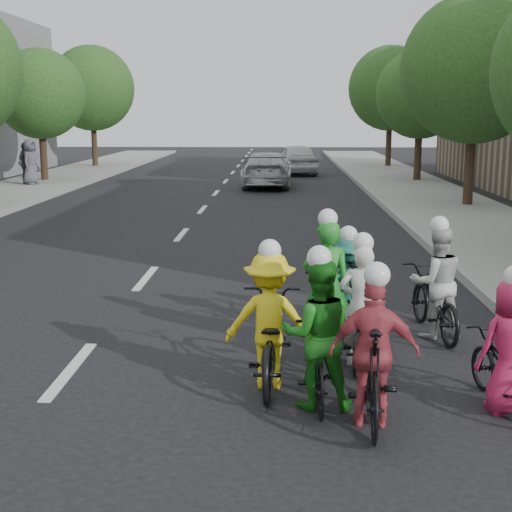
# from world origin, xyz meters

# --- Properties ---
(ground) EXTENTS (120.00, 120.00, 0.00)m
(ground) POSITION_xyz_m (0.00, 0.00, 0.00)
(ground) COLOR black
(ground) RESTS_ON ground
(sidewalk_right) EXTENTS (4.00, 80.00, 0.15)m
(sidewalk_right) POSITION_xyz_m (8.00, 10.00, 0.07)
(sidewalk_right) COLOR gray
(sidewalk_right) RESTS_ON ground
(curb_right) EXTENTS (0.18, 80.00, 0.18)m
(curb_right) POSITION_xyz_m (6.05, 10.00, 0.09)
(curb_right) COLOR #999993
(curb_right) RESTS_ON ground
(tree_l_4) EXTENTS (4.00, 4.00, 5.97)m
(tree_l_4) POSITION_xyz_m (-8.20, 24.00, 3.96)
(tree_l_4) COLOR black
(tree_l_4) RESTS_ON ground
(tree_l_5) EXTENTS (4.80, 4.80, 6.93)m
(tree_l_5) POSITION_xyz_m (-8.20, 33.00, 4.52)
(tree_l_5) COLOR black
(tree_l_5) RESTS_ON ground
(tree_r_1) EXTENTS (4.80, 4.80, 6.93)m
(tree_r_1) POSITION_xyz_m (8.80, 15.60, 4.52)
(tree_r_1) COLOR black
(tree_r_1) RESTS_ON ground
(tree_r_2) EXTENTS (4.00, 4.00, 5.97)m
(tree_r_2) POSITION_xyz_m (8.80, 24.60, 3.96)
(tree_r_2) COLOR black
(tree_r_2) RESTS_ON ground
(tree_r_3) EXTENTS (4.80, 4.80, 6.93)m
(tree_r_3) POSITION_xyz_m (8.80, 33.60, 4.52)
(tree_r_3) COLOR black
(tree_r_3) RESTS_ON ground
(cyclist_0) EXTENTS (0.84, 1.68, 1.69)m
(cyclist_0) POSITION_xyz_m (3.59, 0.40, 0.54)
(cyclist_0) COLOR black
(cyclist_0) RESTS_ON ground
(cyclist_1) EXTENTS (0.81, 1.52, 1.77)m
(cyclist_1) POSITION_xyz_m (2.98, -0.95, 0.67)
(cyclist_1) COLOR black
(cyclist_1) RESTS_ON ground
(cyclist_2) EXTENTS (1.04, 1.99, 1.73)m
(cyclist_2) POSITION_xyz_m (2.46, -0.35, 0.63)
(cyclist_2) COLOR black
(cyclist_2) RESTS_ON ground
(cyclist_3) EXTENTS (0.93, 1.81, 1.69)m
(cyclist_3) POSITION_xyz_m (3.52, -1.37, 0.63)
(cyclist_3) COLOR black
(cyclist_3) RESTS_ON ground
(cyclist_4) EXTENTS (0.85, 1.63, 1.59)m
(cyclist_4) POSITION_xyz_m (4.99, -1.01, 0.55)
(cyclist_4) COLOR black
(cyclist_4) RESTS_ON ground
(cyclist_5) EXTENTS (0.66, 1.75, 1.90)m
(cyclist_5) POSITION_xyz_m (3.19, 0.98, 0.66)
(cyclist_5) COLOR black
(cyclist_5) RESTS_ON ground
(cyclist_6) EXTENTS (0.88, 1.90, 1.73)m
(cyclist_6) POSITION_xyz_m (4.76, 1.59, 0.61)
(cyclist_6) COLOR black
(cyclist_6) RESTS_ON ground
(cyclist_7) EXTENTS (1.00, 1.89, 1.58)m
(cyclist_7) POSITION_xyz_m (3.52, 1.61, 0.62)
(cyclist_7) COLOR black
(cyclist_7) RESTS_ON ground
(follow_car_lead) EXTENTS (2.18, 5.16, 1.49)m
(follow_car_lead) POSITION_xyz_m (1.99, 22.56, 0.74)
(follow_car_lead) COLOR #AFAFB3
(follow_car_lead) RESTS_ON ground
(follow_car_trail) EXTENTS (2.56, 4.86, 1.58)m
(follow_car_trail) POSITION_xyz_m (3.34, 29.36, 0.79)
(follow_car_trail) COLOR silver
(follow_car_trail) RESTS_ON ground
(spectator_1) EXTENTS (0.55, 1.07, 1.76)m
(spectator_1) POSITION_xyz_m (-8.36, 22.04, 1.03)
(spectator_1) COLOR #484652
(spectator_1) RESTS_ON sidewalk_left
(spectator_2) EXTENTS (0.77, 1.03, 1.91)m
(spectator_2) POSITION_xyz_m (-8.02, 21.73, 1.11)
(spectator_2) COLOR #545562
(spectator_2) RESTS_ON sidewalk_left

